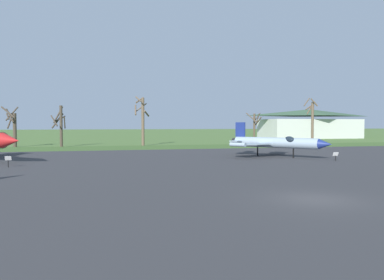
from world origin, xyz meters
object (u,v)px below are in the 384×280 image
info_placard_rear_center (8,160)px  jet_fighter_front_right (276,142)px  visitor_building (309,124)px  info_placard_front_right (336,156)px

info_placard_rear_center → jet_fighter_front_right: bearing=8.1°
jet_fighter_front_right → info_placard_rear_center: (-28.59, -4.06, -1.13)m
visitor_building → info_placard_rear_center: bearing=-138.1°
jet_fighter_front_right → info_placard_rear_center: jet_fighter_front_right is taller
info_placard_front_right → visitor_building: bearing=60.7°
info_placard_rear_center → visitor_building: 91.08m
jet_fighter_front_right → visitor_building: size_ratio=0.40×
jet_fighter_front_right → visitor_building: visitor_building is taller
info_placard_front_right → visitor_building: visitor_building is taller
info_placard_rear_center → visitor_building: (67.77, 60.77, 3.36)m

